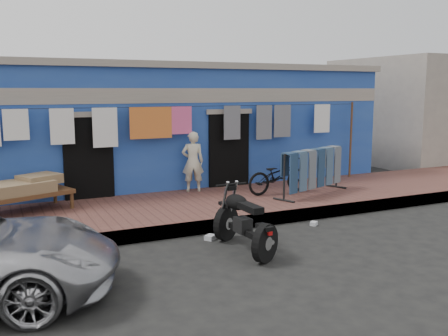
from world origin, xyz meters
The scene contains 14 objects.
ground centered at (0.00, 0.00, 0.00)m, with size 80.00×80.00×0.00m, color black.
sidewalk centered at (0.00, 3.00, 0.12)m, with size 28.00×3.00×0.25m, color brown.
curb centered at (0.00, 1.55, 0.12)m, with size 28.00×0.10×0.25m, color gray.
building centered at (0.00, 6.99, 1.69)m, with size 12.20×5.20×3.36m.
neighbor_right centered at (11.00, 7.00, 1.90)m, with size 6.00×5.00×3.80m, color #9E9384.
clothesline centered at (-0.33, 4.25, 1.83)m, with size 10.06×0.06×2.10m.
seated_person centered at (0.20, 4.20, 0.98)m, with size 0.52×0.35×1.45m, color beige.
bicycle centered at (1.95, 3.13, 0.77)m, with size 0.57×1.61×1.04m, color black.
motorcycle centered at (-0.40, 0.34, 0.54)m, with size 0.65×1.68×1.08m, color black, non-canonical shape.
charpoy centered at (-3.70, 3.67, 0.59)m, with size 2.26×1.62×0.69m, color brown, non-canonical shape.
jeans_rack centered at (2.64, 2.72, 0.80)m, with size 2.30×1.24×1.10m, color black, non-canonical shape.
litter_a centered at (-0.68, 1.14, 0.04)m, with size 0.19×0.15×0.09m, color silver.
litter_b centered at (1.59, 1.14, 0.04)m, with size 0.15×0.11×0.08m, color silver.
litter_c centered at (0.53, 1.06, 0.04)m, with size 0.19×0.16×0.08m, color silver.
Camera 1 is at (-4.17, -6.86, 2.69)m, focal length 40.00 mm.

